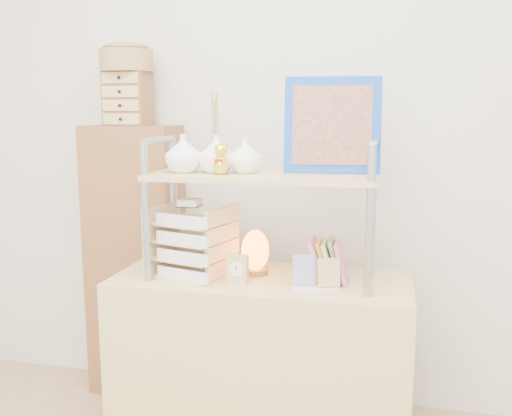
{
  "coord_description": "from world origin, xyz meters",
  "views": [
    {
      "loc": [
        0.49,
        -0.99,
        1.41
      ],
      "look_at": [
        -0.02,
        1.2,
        1.04
      ],
      "focal_mm": 40.0,
      "sensor_mm": 36.0,
      "label": 1
    }
  ],
  "objects_px": {
    "desk": "(261,364)",
    "salt_lamp": "(255,252)",
    "letter_tray": "(191,245)",
    "cabinet": "(136,262)"
  },
  "relations": [
    {
      "from": "letter_tray",
      "to": "salt_lamp",
      "type": "distance_m",
      "value": 0.27
    },
    {
      "from": "desk",
      "to": "salt_lamp",
      "type": "distance_m",
      "value": 0.47
    },
    {
      "from": "desk",
      "to": "cabinet",
      "type": "xyz_separation_m",
      "value": [
        -0.73,
        0.37,
        0.3
      ]
    },
    {
      "from": "desk",
      "to": "salt_lamp",
      "type": "relative_size",
      "value": 6.39
    },
    {
      "from": "desk",
      "to": "letter_tray",
      "type": "height_order",
      "value": "letter_tray"
    },
    {
      "from": "letter_tray",
      "to": "salt_lamp",
      "type": "bearing_deg",
      "value": 17.42
    },
    {
      "from": "desk",
      "to": "cabinet",
      "type": "relative_size",
      "value": 0.89
    },
    {
      "from": "cabinet",
      "to": "letter_tray",
      "type": "distance_m",
      "value": 0.63
    },
    {
      "from": "desk",
      "to": "letter_tray",
      "type": "xyz_separation_m",
      "value": [
        -0.29,
        -0.04,
        0.5
      ]
    },
    {
      "from": "salt_lamp",
      "to": "cabinet",
      "type": "bearing_deg",
      "value": 154.5
    }
  ]
}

